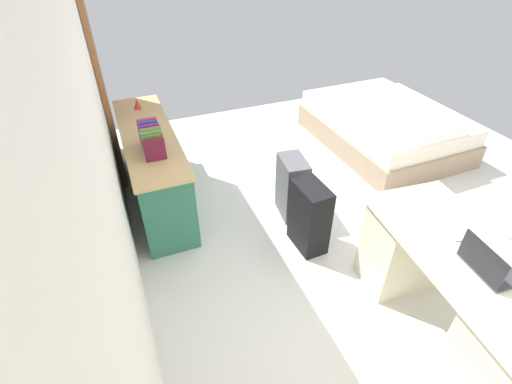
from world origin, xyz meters
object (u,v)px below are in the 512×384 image
(desk, at_px, (452,292))
(suitcase_black, at_px, (309,217))
(bed, at_px, (384,127))
(laptop, at_px, (488,265))
(credenza, at_px, (154,167))
(suitcase_spare_grey, at_px, (292,187))
(figurine_small, at_px, (137,104))
(computer_mouse, at_px, (460,237))

(desk, height_order, suitcase_black, desk)
(bed, xyz_separation_m, laptop, (-2.52, 1.34, 0.55))
(bed, bearing_deg, credenza, 91.62)
(suitcase_spare_grey, bearing_deg, figurine_small, 48.74)
(laptop, bearing_deg, credenza, 32.44)
(desk, relative_size, figurine_small, 13.65)
(desk, bearing_deg, computer_mouse, -19.70)
(suitcase_black, bearing_deg, computer_mouse, -155.23)
(computer_mouse, bearing_deg, laptop, 170.98)
(credenza, distance_m, suitcase_black, 1.64)
(bed, bearing_deg, computer_mouse, 150.72)
(suitcase_spare_grey, distance_m, computer_mouse, 1.58)
(computer_mouse, bearing_deg, desk, 166.37)
(figurine_small, bearing_deg, credenza, -179.85)
(figurine_small, bearing_deg, bed, -99.91)
(bed, xyz_separation_m, suitcase_black, (-1.28, 1.77, 0.07))
(desk, relative_size, computer_mouse, 15.02)
(credenza, relative_size, suitcase_black, 2.85)
(bed, xyz_separation_m, figurine_small, (0.50, 2.89, 0.57))
(desk, xyz_separation_m, bed, (2.39, -1.31, -0.15))
(laptop, bearing_deg, suitcase_spare_grey, 12.25)
(bed, relative_size, suitcase_spare_grey, 3.16)
(desk, height_order, credenza, credenza)
(desk, xyz_separation_m, suitcase_black, (1.11, 0.46, -0.07))
(laptop, bearing_deg, suitcase_black, 19.39)
(desk, bearing_deg, laptop, 169.66)
(suitcase_black, bearing_deg, suitcase_spare_grey, -10.36)
(credenza, bearing_deg, suitcase_black, -137.16)
(suitcase_black, bearing_deg, desk, -159.91)
(computer_mouse, bearing_deg, bed, -23.21)
(credenza, bearing_deg, laptop, -147.56)
(credenza, relative_size, computer_mouse, 18.00)
(credenza, bearing_deg, computer_mouse, -143.46)
(suitcase_spare_grey, relative_size, computer_mouse, 6.09)
(computer_mouse, xyz_separation_m, figurine_small, (2.77, 1.62, 0.06))
(desk, xyz_separation_m, computer_mouse, (0.13, -0.05, 0.37))
(credenza, relative_size, figurine_small, 16.36)
(desk, distance_m, computer_mouse, 0.39)
(suitcase_spare_grey, xyz_separation_m, figurine_small, (1.32, 1.18, 0.51))
(credenza, xyz_separation_m, computer_mouse, (-2.18, -1.62, 0.38))
(credenza, height_order, figurine_small, figurine_small)
(bed, relative_size, suitcase_black, 3.04)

